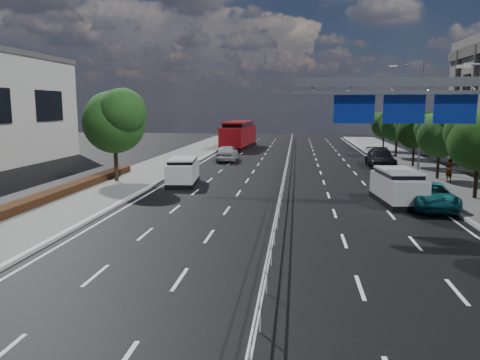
{
  "coord_description": "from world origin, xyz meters",
  "views": [
    {
      "loc": [
        0.82,
        -13.83,
        5.43
      ],
      "look_at": [
        -1.51,
        5.25,
        2.4
      ],
      "focal_mm": 35.0,
      "sensor_mm": 36.0,
      "label": 1
    }
  ],
  "objects_px": {
    "parked_car_dark": "(380,158)",
    "red_bus": "(239,134)",
    "white_minivan": "(183,172)",
    "near_car_silver": "(227,153)",
    "parked_car_teal": "(431,196)",
    "pedestrian_a": "(449,171)",
    "near_car_dark": "(242,141)",
    "overhead_gantry": "(421,103)",
    "silver_minivan": "(398,187)"
  },
  "relations": [
    {
      "from": "parked_car_dark",
      "to": "red_bus",
      "type": "bearing_deg",
      "value": 133.12
    },
    {
      "from": "white_minivan",
      "to": "red_bus",
      "type": "height_order",
      "value": "red_bus"
    },
    {
      "from": "red_bus",
      "to": "near_car_silver",
      "type": "relative_size",
      "value": 2.48
    },
    {
      "from": "white_minivan",
      "to": "parked_car_teal",
      "type": "xyz_separation_m",
      "value": [
        15.15,
        -5.86,
        -0.25
      ]
    },
    {
      "from": "parked_car_dark",
      "to": "pedestrian_a",
      "type": "bearing_deg",
      "value": -68.2
    },
    {
      "from": "near_car_silver",
      "to": "near_car_dark",
      "type": "bearing_deg",
      "value": -90.09
    },
    {
      "from": "overhead_gantry",
      "to": "near_car_dark",
      "type": "height_order",
      "value": "overhead_gantry"
    },
    {
      "from": "parked_car_teal",
      "to": "white_minivan",
      "type": "bearing_deg",
      "value": 161.0
    },
    {
      "from": "overhead_gantry",
      "to": "red_bus",
      "type": "bearing_deg",
      "value": 110.18
    },
    {
      "from": "near_car_silver",
      "to": "near_car_dark",
      "type": "height_order",
      "value": "near_car_dark"
    },
    {
      "from": "white_minivan",
      "to": "silver_minivan",
      "type": "distance_m",
      "value": 14.45
    },
    {
      "from": "overhead_gantry",
      "to": "silver_minivan",
      "type": "height_order",
      "value": "overhead_gantry"
    },
    {
      "from": "near_car_silver",
      "to": "silver_minivan",
      "type": "bearing_deg",
      "value": 121.48
    },
    {
      "from": "near_car_dark",
      "to": "silver_minivan",
      "type": "height_order",
      "value": "silver_minivan"
    },
    {
      "from": "overhead_gantry",
      "to": "near_car_silver",
      "type": "height_order",
      "value": "overhead_gantry"
    },
    {
      "from": "parked_car_teal",
      "to": "near_car_dark",
      "type": "bearing_deg",
      "value": 114.15
    },
    {
      "from": "white_minivan",
      "to": "parked_car_dark",
      "type": "bearing_deg",
      "value": 30.95
    },
    {
      "from": "red_bus",
      "to": "silver_minivan",
      "type": "bearing_deg",
      "value": -64.67
    },
    {
      "from": "white_minivan",
      "to": "near_car_dark",
      "type": "bearing_deg",
      "value": 83.11
    },
    {
      "from": "overhead_gantry",
      "to": "silver_minivan",
      "type": "distance_m",
      "value": 5.49
    },
    {
      "from": "silver_minivan",
      "to": "parked_car_dark",
      "type": "bearing_deg",
      "value": 77.47
    },
    {
      "from": "near_car_dark",
      "to": "silver_minivan",
      "type": "xyz_separation_m",
      "value": [
        12.99,
        -35.04,
        0.12
      ]
    },
    {
      "from": "white_minivan",
      "to": "pedestrian_a",
      "type": "height_order",
      "value": "white_minivan"
    },
    {
      "from": "red_bus",
      "to": "pedestrian_a",
      "type": "bearing_deg",
      "value": -51.47
    },
    {
      "from": "overhead_gantry",
      "to": "near_car_dark",
      "type": "relative_size",
      "value": 2.03
    },
    {
      "from": "silver_minivan",
      "to": "overhead_gantry",
      "type": "bearing_deg",
      "value": -91.53
    },
    {
      "from": "near_car_silver",
      "to": "pedestrian_a",
      "type": "relative_size",
      "value": 2.96
    },
    {
      "from": "overhead_gantry",
      "to": "parked_car_teal",
      "type": "distance_m",
      "value": 5.46
    },
    {
      "from": "near_car_silver",
      "to": "pedestrian_a",
      "type": "xyz_separation_m",
      "value": [
        17.58,
        -12.0,
        0.13
      ]
    },
    {
      "from": "parked_car_dark",
      "to": "pedestrian_a",
      "type": "height_order",
      "value": "pedestrian_a"
    },
    {
      "from": "red_bus",
      "to": "near_car_dark",
      "type": "bearing_deg",
      "value": 82.08
    },
    {
      "from": "parked_car_dark",
      "to": "white_minivan",
      "type": "bearing_deg",
      "value": -140.99
    },
    {
      "from": "parked_car_dark",
      "to": "pedestrian_a",
      "type": "distance_m",
      "value": 9.54
    },
    {
      "from": "white_minivan",
      "to": "pedestrian_a",
      "type": "relative_size",
      "value": 2.76
    },
    {
      "from": "red_bus",
      "to": "overhead_gantry",
      "type": "bearing_deg",
      "value": -65.89
    },
    {
      "from": "parked_car_teal",
      "to": "parked_car_dark",
      "type": "height_order",
      "value": "parked_car_dark"
    },
    {
      "from": "overhead_gantry",
      "to": "near_car_silver",
      "type": "xyz_separation_m",
      "value": [
        -12.84,
        22.28,
        -4.79
      ]
    },
    {
      "from": "near_car_dark",
      "to": "parked_car_dark",
      "type": "height_order",
      "value": "near_car_dark"
    },
    {
      "from": "red_bus",
      "to": "parked_car_teal",
      "type": "relative_size",
      "value": 2.46
    },
    {
      "from": "white_minivan",
      "to": "near_car_dark",
      "type": "relative_size",
      "value": 0.89
    },
    {
      "from": "near_car_silver",
      "to": "parked_car_dark",
      "type": "distance_m",
      "value": 14.71
    },
    {
      "from": "silver_minivan",
      "to": "parked_car_dark",
      "type": "height_order",
      "value": "silver_minivan"
    },
    {
      "from": "red_bus",
      "to": "parked_car_dark",
      "type": "bearing_deg",
      "value": -45.26
    },
    {
      "from": "red_bus",
      "to": "pedestrian_a",
      "type": "relative_size",
      "value": 7.34
    },
    {
      "from": "red_bus",
      "to": "parked_car_teal",
      "type": "distance_m",
      "value": 37.8
    },
    {
      "from": "silver_minivan",
      "to": "pedestrian_a",
      "type": "distance_m",
      "value": 8.91
    },
    {
      "from": "white_minivan",
      "to": "parked_car_dark",
      "type": "height_order",
      "value": "white_minivan"
    },
    {
      "from": "overhead_gantry",
      "to": "parked_car_dark",
      "type": "height_order",
      "value": "overhead_gantry"
    },
    {
      "from": "overhead_gantry",
      "to": "white_minivan",
      "type": "bearing_deg",
      "value": 150.56
    },
    {
      "from": "white_minivan",
      "to": "red_bus",
      "type": "xyz_separation_m",
      "value": [
        0.34,
        28.91,
        0.91
      ]
    }
  ]
}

